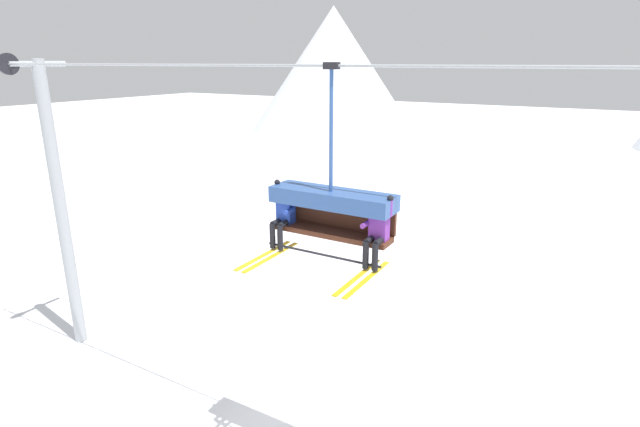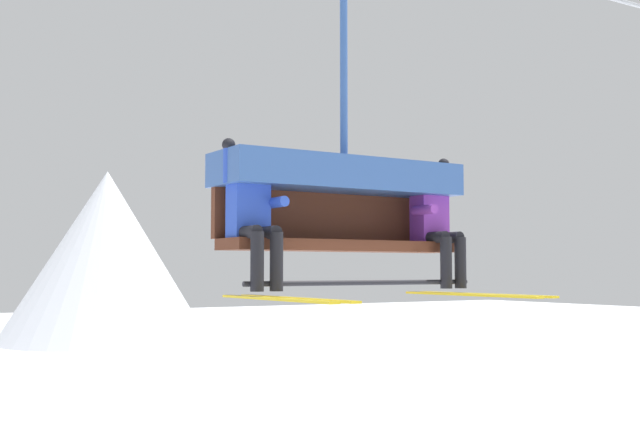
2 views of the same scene
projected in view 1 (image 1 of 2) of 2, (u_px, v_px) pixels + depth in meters
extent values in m
plane|color=white|center=(280.00, 424.00, 12.54)|extent=(200.00, 200.00, 0.00)
cone|color=white|center=(333.00, 69.00, 64.30)|extent=(21.30, 21.30, 15.37)
cylinder|color=#9EA3A8|center=(61.00, 211.00, 15.02)|extent=(0.36, 0.36, 8.82)
cylinder|color=#9EA3A8|center=(38.00, 64.00, 13.77)|extent=(0.16, 1.60, 0.16)
cylinder|color=black|center=(8.00, 64.00, 13.11)|extent=(0.08, 0.56, 0.56)
cylinder|color=#9EA3A8|center=(266.00, 65.00, 9.10)|extent=(18.72, 0.05, 0.05)
cube|color=#512819|center=(330.00, 233.00, 9.33)|extent=(2.35, 0.48, 0.10)
cube|color=#512819|center=(338.00, 215.00, 9.48)|extent=(2.35, 0.08, 0.45)
cube|color=#335699|center=(332.00, 198.00, 9.19)|extent=(2.40, 0.68, 0.30)
cylinder|color=black|center=(322.00, 255.00, 9.16)|extent=(2.35, 0.04, 0.04)
cylinder|color=#335699|center=(331.00, 132.00, 8.78)|extent=(0.07, 0.07, 2.15)
cube|color=black|center=(332.00, 66.00, 8.45)|extent=(0.28, 0.12, 0.12)
cube|color=#2847B7|center=(286.00, 209.00, 9.69)|extent=(0.32, 0.22, 0.52)
sphere|color=silver|center=(285.00, 192.00, 9.59)|extent=(0.22, 0.22, 0.22)
ellipsoid|color=black|center=(282.00, 193.00, 9.50)|extent=(0.17, 0.04, 0.08)
cylinder|color=black|center=(277.00, 222.00, 9.66)|extent=(0.11, 0.34, 0.11)
cylinder|color=black|center=(285.00, 223.00, 9.57)|extent=(0.11, 0.34, 0.11)
cylinder|color=black|center=(273.00, 236.00, 9.59)|extent=(0.11, 0.11, 0.48)
cylinder|color=black|center=(280.00, 238.00, 9.50)|extent=(0.11, 0.11, 0.48)
cube|color=gold|center=(264.00, 255.00, 9.43)|extent=(0.09, 1.70, 0.02)
cube|color=gold|center=(271.00, 257.00, 9.34)|extent=(0.09, 1.70, 0.02)
cylinder|color=#2847B7|center=(277.00, 191.00, 9.68)|extent=(0.09, 0.09, 0.30)
sphere|color=black|center=(277.00, 182.00, 9.63)|extent=(0.11, 0.11, 0.11)
cylinder|color=#2847B7|center=(289.00, 211.00, 9.47)|extent=(0.09, 0.30, 0.09)
cube|color=purple|center=(379.00, 226.00, 8.75)|extent=(0.32, 0.22, 0.52)
sphere|color=black|center=(380.00, 206.00, 8.64)|extent=(0.22, 0.22, 0.22)
ellipsoid|color=black|center=(378.00, 207.00, 8.56)|extent=(0.17, 0.04, 0.08)
cylinder|color=black|center=(370.00, 239.00, 8.71)|extent=(0.11, 0.34, 0.11)
cylinder|color=black|center=(379.00, 241.00, 8.63)|extent=(0.11, 0.34, 0.11)
cylinder|color=black|center=(366.00, 255.00, 8.64)|extent=(0.11, 0.11, 0.48)
cylinder|color=black|center=(375.00, 257.00, 8.56)|extent=(0.11, 0.11, 0.48)
cube|color=gold|center=(358.00, 277.00, 8.48)|extent=(0.09, 1.70, 0.02)
cube|color=gold|center=(367.00, 279.00, 8.40)|extent=(0.09, 1.70, 0.02)
cylinder|color=purple|center=(366.00, 224.00, 8.70)|extent=(0.09, 0.30, 0.09)
cylinder|color=purple|center=(390.00, 208.00, 8.55)|extent=(0.09, 0.09, 0.30)
sphere|color=black|center=(390.00, 198.00, 8.50)|extent=(0.11, 0.11, 0.11)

